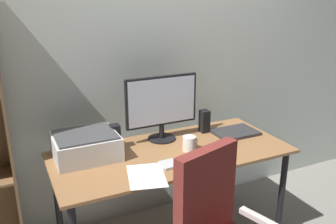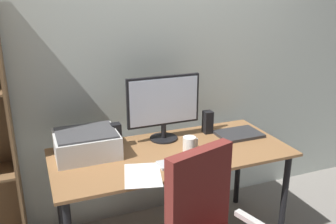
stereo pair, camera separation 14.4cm
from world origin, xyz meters
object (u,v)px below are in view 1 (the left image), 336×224
(desk, at_px, (172,162))
(keyboard, at_px, (182,161))
(mouse, at_px, (210,152))
(laptop, at_px, (235,132))
(speaker_right, at_px, (204,121))
(monitor, at_px, (162,104))
(coffee_mug, at_px, (189,143))
(speaker_left, at_px, (115,137))
(printer, at_px, (86,146))

(desk, bearing_deg, keyboard, -94.82)
(mouse, height_order, laptop, mouse)
(laptop, bearing_deg, speaker_right, 145.04)
(mouse, height_order, speaker_right, speaker_right)
(monitor, distance_m, coffee_mug, 0.34)
(desk, bearing_deg, speaker_left, 147.67)
(printer, bearing_deg, speaker_left, 13.42)
(printer, bearing_deg, coffee_mug, -16.61)
(monitor, relative_size, coffee_mug, 5.10)
(desk, xyz_separation_m, printer, (-0.53, 0.16, 0.16))
(speaker_left, height_order, speaker_right, same)
(speaker_right, distance_m, printer, 0.91)
(speaker_left, bearing_deg, speaker_right, 0.00)
(monitor, bearing_deg, printer, -174.09)
(desk, height_order, speaker_right, speaker_right)
(keyboard, height_order, speaker_left, speaker_left)
(monitor, bearing_deg, speaker_right, -1.29)
(mouse, bearing_deg, speaker_right, 75.78)
(coffee_mug, height_order, printer, printer)
(desk, relative_size, speaker_left, 9.30)
(monitor, height_order, coffee_mug, monitor)
(keyboard, bearing_deg, speaker_right, 43.80)
(mouse, relative_size, laptop, 0.30)
(desk, bearing_deg, monitor, 83.37)
(coffee_mug, bearing_deg, monitor, 109.16)
(coffee_mug, bearing_deg, desk, 161.64)
(speaker_left, bearing_deg, monitor, 1.29)
(desk, height_order, speaker_left, speaker_left)
(speaker_right, height_order, printer, speaker_right)
(mouse, xyz_separation_m, printer, (-0.73, 0.31, 0.06))
(monitor, xyz_separation_m, mouse, (0.17, -0.37, -0.25))
(speaker_left, distance_m, printer, 0.22)
(laptop, height_order, speaker_right, speaker_right)
(coffee_mug, distance_m, laptop, 0.47)
(desk, height_order, printer, printer)
(mouse, relative_size, printer, 0.24)
(speaker_left, height_order, printer, speaker_left)
(monitor, distance_m, keyboard, 0.47)
(desk, xyz_separation_m, mouse, (0.20, -0.16, 0.10))
(mouse, height_order, printer, printer)
(desk, xyz_separation_m, speaker_right, (0.37, 0.21, 0.17))
(monitor, relative_size, mouse, 5.52)
(mouse, distance_m, printer, 0.80)
(printer, bearing_deg, keyboard, -33.21)
(mouse, relative_size, speaker_left, 0.56)
(mouse, bearing_deg, monitor, 126.91)
(keyboard, relative_size, speaker_left, 1.71)
(coffee_mug, distance_m, speaker_right, 0.36)
(mouse, bearing_deg, printer, 168.63)
(keyboard, relative_size, mouse, 3.02)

